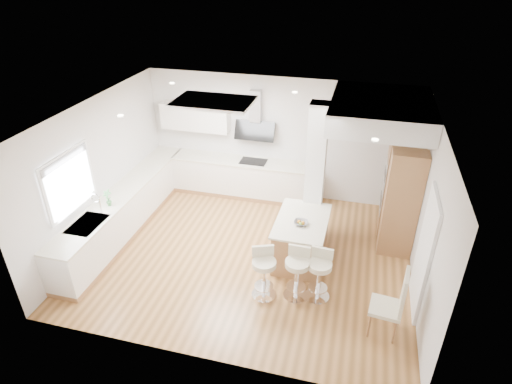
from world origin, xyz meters
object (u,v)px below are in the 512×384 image
(bar_stool_b, at_px, (297,271))
(dining_chair, at_px, (394,302))
(bar_stool_a, at_px, (264,270))
(bar_stool_c, at_px, (319,272))
(peninsula, at_px, (301,239))

(bar_stool_b, bearing_deg, dining_chair, -16.40)
(bar_stool_a, bearing_deg, bar_stool_b, -8.60)
(bar_stool_a, xyz_separation_m, bar_stool_c, (0.89, 0.19, -0.00))
(peninsula, xyz_separation_m, bar_stool_b, (0.10, -1.03, 0.10))
(peninsula, relative_size, bar_stool_c, 1.53)
(peninsula, distance_m, bar_stool_c, 1.08)
(bar_stool_b, bearing_deg, bar_stool_a, -166.91)
(bar_stool_a, relative_size, bar_stool_c, 1.01)
(bar_stool_a, bearing_deg, peninsula, 48.12)
(bar_stool_c, distance_m, dining_chair, 1.27)
(dining_chair, bearing_deg, bar_stool_a, 177.00)
(peninsula, bearing_deg, dining_chair, -41.94)
(bar_stool_a, bearing_deg, dining_chair, -30.63)
(dining_chair, bearing_deg, bar_stool_b, 169.53)
(bar_stool_b, distance_m, bar_stool_c, 0.36)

